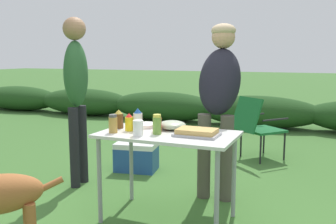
{
  "coord_description": "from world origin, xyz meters",
  "views": [
    {
      "loc": [
        1.15,
        -2.74,
        1.36
      ],
      "look_at": [
        -0.06,
        0.14,
        0.89
      ],
      "focal_mm": 40.0,
      "sensor_mm": 36.0,
      "label": 1
    }
  ],
  "objects_px": {
    "food_tray": "(197,133)",
    "plate_stack": "(146,125)",
    "relish_jar": "(157,124)",
    "beer_bottle": "(119,119)",
    "mayo_bottle": "(138,120)",
    "spice_jar": "(113,124)",
    "cooler_box": "(136,156)",
    "camp_chair_green_behind_table": "(257,125)",
    "folding_table": "(168,142)",
    "mustard_bottle": "(129,122)",
    "standing_person_with_beanie": "(76,83)",
    "paper_cup_stack": "(138,128)",
    "mixing_bowl": "(172,125)",
    "standing_person_in_red_jacket": "(219,90)",
    "ketchup_bottle": "(158,123)"
  },
  "relations": [
    {
      "from": "food_tray",
      "to": "plate_stack",
      "type": "height_order",
      "value": "food_tray"
    },
    {
      "from": "relish_jar",
      "to": "beer_bottle",
      "type": "distance_m",
      "value": 0.42
    },
    {
      "from": "beer_bottle",
      "to": "food_tray",
      "type": "bearing_deg",
      "value": -3.15
    },
    {
      "from": "mayo_bottle",
      "to": "spice_jar",
      "type": "relative_size",
      "value": 1.29
    },
    {
      "from": "cooler_box",
      "to": "mayo_bottle",
      "type": "bearing_deg",
      "value": 108.3
    },
    {
      "from": "cooler_box",
      "to": "camp_chair_green_behind_table",
      "type": "bearing_deg",
      "value": -149.94
    },
    {
      "from": "mayo_bottle",
      "to": "folding_table",
      "type": "bearing_deg",
      "value": 4.81
    },
    {
      "from": "mustard_bottle",
      "to": "standing_person_with_beanie",
      "type": "relative_size",
      "value": 0.09
    },
    {
      "from": "relish_jar",
      "to": "beer_bottle",
      "type": "xyz_separation_m",
      "value": [
        -0.41,
        0.1,
        -0.0
      ]
    },
    {
      "from": "mayo_bottle",
      "to": "spice_jar",
      "type": "distance_m",
      "value": 0.21
    },
    {
      "from": "paper_cup_stack",
      "to": "spice_jar",
      "type": "xyz_separation_m",
      "value": [
        -0.24,
        0.03,
        0.01
      ]
    },
    {
      "from": "mixing_bowl",
      "to": "folding_table",
      "type": "bearing_deg",
      "value": -79.76
    },
    {
      "from": "spice_jar",
      "to": "camp_chair_green_behind_table",
      "type": "distance_m",
      "value": 2.47
    },
    {
      "from": "spice_jar",
      "to": "standing_person_in_red_jacket",
      "type": "bearing_deg",
      "value": 53.86
    },
    {
      "from": "mixing_bowl",
      "to": "beer_bottle",
      "type": "bearing_deg",
      "value": -164.23
    },
    {
      "from": "paper_cup_stack",
      "to": "cooler_box",
      "type": "relative_size",
      "value": 0.23
    },
    {
      "from": "standing_person_in_red_jacket",
      "to": "food_tray",
      "type": "bearing_deg",
      "value": -90.0
    },
    {
      "from": "ketchup_bottle",
      "to": "standing_person_with_beanie",
      "type": "relative_size",
      "value": 0.08
    },
    {
      "from": "mayo_bottle",
      "to": "standing_person_with_beanie",
      "type": "bearing_deg",
      "value": 154.26
    },
    {
      "from": "paper_cup_stack",
      "to": "beer_bottle",
      "type": "height_order",
      "value": "beer_bottle"
    },
    {
      "from": "mustard_bottle",
      "to": "ketchup_bottle",
      "type": "relative_size",
      "value": 1.02
    },
    {
      "from": "mayo_bottle",
      "to": "cooler_box",
      "type": "height_order",
      "value": "mayo_bottle"
    },
    {
      "from": "mayo_bottle",
      "to": "ketchup_bottle",
      "type": "distance_m",
      "value": 0.17
    },
    {
      "from": "camp_chair_green_behind_table",
      "to": "standing_person_in_red_jacket",
      "type": "bearing_deg",
      "value": -54.53
    },
    {
      "from": "folding_table",
      "to": "standing_person_with_beanie",
      "type": "distance_m",
      "value": 1.35
    },
    {
      "from": "food_tray",
      "to": "beer_bottle",
      "type": "xyz_separation_m",
      "value": [
        -0.72,
        0.04,
        0.05
      ]
    },
    {
      "from": "standing_person_with_beanie",
      "to": "folding_table",
      "type": "bearing_deg",
      "value": -114.61
    },
    {
      "from": "mixing_bowl",
      "to": "spice_jar",
      "type": "relative_size",
      "value": 1.58
    },
    {
      "from": "food_tray",
      "to": "cooler_box",
      "type": "xyz_separation_m",
      "value": [
        -1.13,
        1.13,
        -0.6
      ]
    },
    {
      "from": "plate_stack",
      "to": "relish_jar",
      "type": "distance_m",
      "value": 0.32
    },
    {
      "from": "food_tray",
      "to": "mixing_bowl",
      "type": "bearing_deg",
      "value": 149.3
    },
    {
      "from": "standing_person_with_beanie",
      "to": "cooler_box",
      "type": "height_order",
      "value": "standing_person_with_beanie"
    },
    {
      "from": "camp_chair_green_behind_table",
      "to": "cooler_box",
      "type": "height_order",
      "value": "camp_chair_green_behind_table"
    },
    {
      "from": "folding_table",
      "to": "spice_jar",
      "type": "distance_m",
      "value": 0.47
    },
    {
      "from": "standing_person_in_red_jacket",
      "to": "plate_stack",
      "type": "bearing_deg",
      "value": -133.89
    },
    {
      "from": "food_tray",
      "to": "plate_stack",
      "type": "xyz_separation_m",
      "value": [
        -0.53,
        0.17,
        -0.01
      ]
    },
    {
      "from": "cooler_box",
      "to": "food_tray",
      "type": "bearing_deg",
      "value": 124.9
    },
    {
      "from": "beer_bottle",
      "to": "standing_person_with_beanie",
      "type": "bearing_deg",
      "value": 150.97
    },
    {
      "from": "mixing_bowl",
      "to": "camp_chair_green_behind_table",
      "type": "xyz_separation_m",
      "value": [
        0.38,
        2.0,
        -0.31
      ]
    },
    {
      "from": "mixing_bowl",
      "to": "standing_person_with_beanie",
      "type": "height_order",
      "value": "standing_person_with_beanie"
    },
    {
      "from": "folding_table",
      "to": "mayo_bottle",
      "type": "bearing_deg",
      "value": -175.19
    },
    {
      "from": "mixing_bowl",
      "to": "standing_person_with_beanie",
      "type": "distance_m",
      "value": 1.25
    },
    {
      "from": "food_tray",
      "to": "beer_bottle",
      "type": "relative_size",
      "value": 2.11
    },
    {
      "from": "beer_bottle",
      "to": "camp_chair_green_behind_table",
      "type": "height_order",
      "value": "beer_bottle"
    },
    {
      "from": "spice_jar",
      "to": "camp_chair_green_behind_table",
      "type": "bearing_deg",
      "value": 71.58
    },
    {
      "from": "mixing_bowl",
      "to": "spice_jar",
      "type": "bearing_deg",
      "value": -141.09
    },
    {
      "from": "standing_person_with_beanie",
      "to": "camp_chair_green_behind_table",
      "type": "distance_m",
      "value": 2.41
    },
    {
      "from": "mayo_bottle",
      "to": "beer_bottle",
      "type": "height_order",
      "value": "mayo_bottle"
    },
    {
      "from": "food_tray",
      "to": "spice_jar",
      "type": "xyz_separation_m",
      "value": [
        -0.67,
        -0.15,
        0.05
      ]
    },
    {
      "from": "mustard_bottle",
      "to": "mayo_bottle",
      "type": "bearing_deg",
      "value": 18.65
    }
  ]
}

